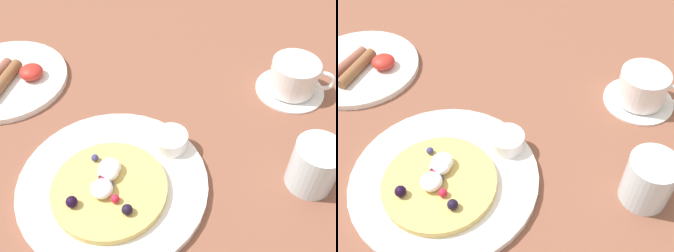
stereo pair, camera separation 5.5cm
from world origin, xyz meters
The scene contains 9 objects.
ground_plane centered at (0.00, 0.00, -1.50)cm, with size 169.29×131.05×3.00cm, color brown.
pancake_plate centered at (-4.24, -7.53, 0.66)cm, with size 29.55×29.55×1.33cm, color white.
pancake_with_berries centered at (-4.44, -9.23, 2.27)cm, with size 17.52×17.52×3.34cm.
syrup_ramekin centered at (4.04, 0.60, 2.66)cm, with size 5.69×5.69×2.58cm.
breakfast_plate centered at (-29.73, 15.14, 0.59)cm, with size 23.77×23.77×1.17cm, color white.
fried_breakfast centered at (-28.97, 13.65, 2.18)cm, with size 14.32×11.23×2.70cm.
coffee_saucer centered at (25.63, 17.52, 0.40)cm, with size 12.97×12.97×0.79cm, color white.
coffee_cup centered at (25.77, 17.49, 3.92)cm, with size 11.76×8.82×6.03cm.
water_glass centered at (26.16, -3.73, 4.16)cm, with size 7.31×7.31×8.32cm, color silver.
Camera 1 is at (7.54, -42.54, 53.38)cm, focal length 43.48 mm.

